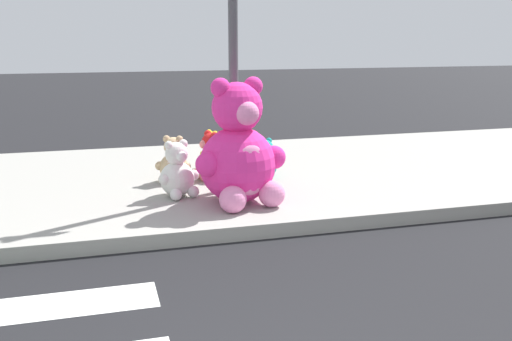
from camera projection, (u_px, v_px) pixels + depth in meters
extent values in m
cube|color=#9E9B93|center=(144.00, 184.00, 7.45)|extent=(28.00, 4.40, 0.15)
cylinder|color=#4C4C51|center=(233.00, 53.00, 6.58)|extent=(0.11, 0.11, 3.20)
sphere|color=#F22D93|center=(238.00, 165.00, 6.31)|extent=(0.84, 0.84, 0.84)
ellipsoid|color=pink|center=(250.00, 170.00, 6.05)|extent=(0.49, 0.28, 0.54)
sphere|color=#F22D93|center=(237.00, 108.00, 6.17)|extent=(0.55, 0.55, 0.55)
sphere|color=pink|center=(247.00, 113.00, 5.98)|extent=(0.25, 0.25, 0.25)
sphere|color=#F22D93|center=(253.00, 86.00, 6.21)|extent=(0.21, 0.21, 0.21)
sphere|color=#F22D93|center=(274.00, 157.00, 6.39)|extent=(0.26, 0.26, 0.26)
sphere|color=pink|center=(272.00, 194.00, 6.17)|extent=(0.29, 0.29, 0.29)
sphere|color=#F22D93|center=(220.00, 88.00, 6.03)|extent=(0.21, 0.21, 0.21)
sphere|color=#F22D93|center=(208.00, 165.00, 6.03)|extent=(0.26, 0.26, 0.26)
sphere|color=pink|center=(233.00, 200.00, 5.97)|extent=(0.29, 0.29, 0.29)
sphere|color=tan|center=(174.00, 168.00, 7.24)|extent=(0.36, 0.36, 0.36)
ellipsoid|color=beige|center=(171.00, 170.00, 7.12)|extent=(0.21, 0.15, 0.23)
sphere|color=tan|center=(173.00, 147.00, 7.18)|extent=(0.24, 0.24, 0.24)
sphere|color=beige|center=(171.00, 149.00, 7.09)|extent=(0.11, 0.11, 0.11)
sphere|color=tan|center=(179.00, 139.00, 7.15)|extent=(0.09, 0.09, 0.09)
sphere|color=tan|center=(186.00, 167.00, 7.17)|extent=(0.11, 0.11, 0.11)
sphere|color=beige|center=(179.00, 180.00, 7.11)|extent=(0.12, 0.12, 0.12)
sphere|color=tan|center=(166.00, 139.00, 7.17)|extent=(0.09, 0.09, 0.09)
sphere|color=tan|center=(160.00, 166.00, 7.21)|extent=(0.11, 0.11, 0.11)
sphere|color=beige|center=(163.00, 179.00, 7.13)|extent=(0.12, 0.12, 0.12)
sphere|color=teal|center=(265.00, 165.00, 7.48)|extent=(0.31, 0.31, 0.31)
ellipsoid|color=#7BBFBC|center=(259.00, 164.00, 7.55)|extent=(0.18, 0.15, 0.20)
sphere|color=teal|center=(265.00, 148.00, 7.42)|extent=(0.20, 0.20, 0.20)
sphere|color=#7BBFBC|center=(260.00, 148.00, 7.48)|extent=(0.09, 0.09, 0.09)
sphere|color=teal|center=(262.00, 142.00, 7.35)|extent=(0.08, 0.08, 0.08)
sphere|color=teal|center=(256.00, 165.00, 7.39)|extent=(0.10, 0.10, 0.10)
sphere|color=#7BBFBC|center=(253.00, 173.00, 7.52)|extent=(0.11, 0.11, 0.11)
sphere|color=teal|center=(269.00, 141.00, 7.46)|extent=(0.08, 0.08, 0.08)
sphere|color=teal|center=(270.00, 161.00, 7.61)|extent=(0.10, 0.10, 0.10)
sphere|color=#7BBFBC|center=(262.00, 170.00, 7.65)|extent=(0.11, 0.11, 0.11)
sphere|color=white|center=(177.00, 179.00, 6.59)|extent=(0.40, 0.40, 0.40)
ellipsoid|color=white|center=(183.00, 181.00, 6.48)|extent=(0.23, 0.16, 0.26)
sphere|color=white|center=(176.00, 154.00, 6.53)|extent=(0.26, 0.26, 0.26)
sphere|color=white|center=(181.00, 157.00, 6.44)|extent=(0.12, 0.12, 0.12)
sphere|color=white|center=(183.00, 144.00, 6.55)|extent=(0.10, 0.10, 0.10)
sphere|color=white|center=(194.00, 175.00, 6.65)|extent=(0.12, 0.12, 0.12)
sphere|color=white|center=(193.00, 192.00, 6.55)|extent=(0.14, 0.14, 0.14)
sphere|color=white|center=(169.00, 145.00, 6.45)|extent=(0.10, 0.10, 0.10)
sphere|color=white|center=(164.00, 180.00, 6.44)|extent=(0.12, 0.12, 0.12)
sphere|color=white|center=(176.00, 195.00, 6.43)|extent=(0.14, 0.14, 0.14)
sphere|color=yellow|center=(212.00, 157.00, 7.90)|extent=(0.33, 0.33, 0.33)
ellipsoid|color=#F0DB80|center=(205.00, 158.00, 7.84)|extent=(0.13, 0.20, 0.22)
sphere|color=yellow|center=(212.00, 140.00, 7.85)|extent=(0.22, 0.22, 0.22)
sphere|color=#F0DB80|center=(206.00, 141.00, 7.80)|extent=(0.10, 0.10, 0.10)
sphere|color=yellow|center=(215.00, 134.00, 7.77)|extent=(0.08, 0.08, 0.08)
sphere|color=yellow|center=(216.00, 158.00, 7.75)|extent=(0.10, 0.10, 0.10)
sphere|color=#F0DB80|center=(207.00, 168.00, 7.78)|extent=(0.11, 0.11, 0.11)
sphere|color=yellow|center=(209.00, 132.00, 7.89)|extent=(0.08, 0.08, 0.08)
sphere|color=yellow|center=(204.00, 154.00, 8.00)|extent=(0.10, 0.10, 0.10)
sphere|color=#F0DB80|center=(200.00, 165.00, 7.92)|extent=(0.11, 0.11, 0.11)
sphere|color=red|center=(212.00, 164.00, 7.40)|extent=(0.38, 0.38, 0.38)
ellipsoid|color=#DB7B7B|center=(202.00, 165.00, 7.33)|extent=(0.14, 0.22, 0.24)
sphere|color=red|center=(211.00, 142.00, 7.34)|extent=(0.25, 0.25, 0.25)
sphere|color=#DB7B7B|center=(204.00, 144.00, 7.28)|extent=(0.11, 0.11, 0.11)
sphere|color=red|center=(214.00, 136.00, 7.24)|extent=(0.09, 0.09, 0.09)
sphere|color=red|center=(215.00, 165.00, 7.22)|extent=(0.12, 0.12, 0.12)
sphere|color=#DB7B7B|center=(204.00, 177.00, 7.26)|extent=(0.13, 0.13, 0.13)
sphere|color=red|center=(208.00, 134.00, 7.38)|extent=(0.09, 0.09, 0.09)
sphere|color=red|center=(202.00, 160.00, 7.52)|extent=(0.12, 0.12, 0.12)
sphere|color=#DB7B7B|center=(197.00, 173.00, 7.43)|extent=(0.13, 0.13, 0.13)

